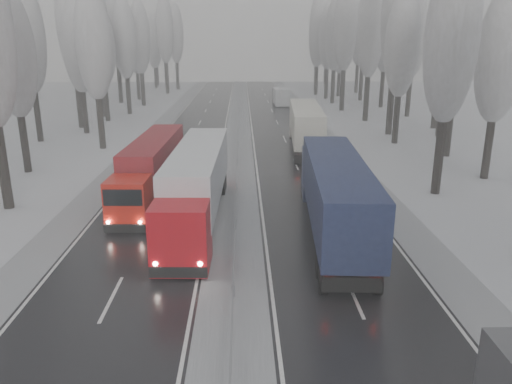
{
  "coord_description": "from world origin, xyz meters",
  "views": [
    {
      "loc": [
        0.43,
        -7.38,
        10.68
      ],
      "look_at": [
        1.23,
        20.46,
        2.2
      ],
      "focal_mm": 35.0,
      "sensor_mm": 36.0,
      "label": 1
    }
  ],
  "objects_px": {
    "truck_cream_box": "(305,124)",
    "truck_red_white": "(197,181)",
    "truck_blue_box": "(334,190)",
    "truck_red_red": "(152,163)",
    "box_truck_distant": "(281,96)"
  },
  "relations": [
    {
      "from": "truck_cream_box",
      "to": "truck_red_white",
      "type": "distance_m",
      "value": 23.15
    },
    {
      "from": "truck_red_white",
      "to": "truck_cream_box",
      "type": "bearing_deg",
      "value": 68.47
    },
    {
      "from": "truck_cream_box",
      "to": "truck_blue_box",
      "type": "bearing_deg",
      "value": -89.33
    },
    {
      "from": "truck_cream_box",
      "to": "truck_red_white",
      "type": "relative_size",
      "value": 1.01
    },
    {
      "from": "truck_blue_box",
      "to": "truck_red_red",
      "type": "height_order",
      "value": "truck_blue_box"
    },
    {
      "from": "box_truck_distant",
      "to": "truck_red_red",
      "type": "height_order",
      "value": "truck_red_red"
    },
    {
      "from": "truck_blue_box",
      "to": "box_truck_distant",
      "type": "bearing_deg",
      "value": 92.31
    },
    {
      "from": "truck_blue_box",
      "to": "truck_red_white",
      "type": "height_order",
      "value": "truck_blue_box"
    },
    {
      "from": "box_truck_distant",
      "to": "truck_red_red",
      "type": "distance_m",
      "value": 53.46
    },
    {
      "from": "box_truck_distant",
      "to": "truck_red_white",
      "type": "relative_size",
      "value": 0.45
    },
    {
      "from": "truck_cream_box",
      "to": "truck_red_white",
      "type": "height_order",
      "value": "truck_cream_box"
    },
    {
      "from": "truck_red_white",
      "to": "truck_red_red",
      "type": "bearing_deg",
      "value": 124.54
    },
    {
      "from": "truck_blue_box",
      "to": "truck_cream_box",
      "type": "distance_m",
      "value": 23.62
    },
    {
      "from": "truck_blue_box",
      "to": "truck_cream_box",
      "type": "bearing_deg",
      "value": 90.7
    },
    {
      "from": "box_truck_distant",
      "to": "truck_red_white",
      "type": "height_order",
      "value": "truck_red_white"
    }
  ]
}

